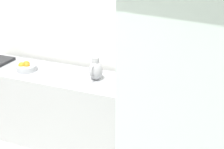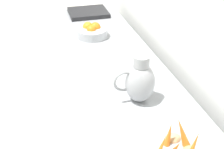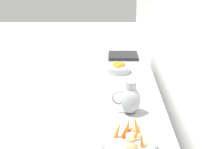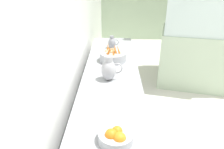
{
  "view_description": "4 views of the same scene",
  "coord_description": "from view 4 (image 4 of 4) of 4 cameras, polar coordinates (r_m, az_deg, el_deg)",
  "views": [
    {
      "loc": [
        1.11,
        1.49,
        2.22
      ],
      "look_at": [
        -1.51,
        0.42,
        1.01
      ],
      "focal_mm": 48.17,
      "sensor_mm": 36.0,
      "label": 1
    },
    {
      "loc": [
        -1.11,
        1.34,
        1.78
      ],
      "look_at": [
        -1.46,
        0.04,
        0.97
      ],
      "focal_mm": 46.12,
      "sensor_mm": 36.0,
      "label": 2
    },
    {
      "loc": [
        -1.42,
        2.18,
        1.97
      ],
      "look_at": [
        -1.43,
        -0.02,
        1.11
      ],
      "focal_mm": 47.61,
      "sensor_mm": 36.0,
      "label": 3
    },
    {
      "loc": [
        -1.51,
        -1.66,
        1.87
      ],
      "look_at": [
        -1.53,
        0.11,
        1.01
      ],
      "focal_mm": 33.6,
      "sensor_mm": 36.0,
      "label": 4
    }
  ],
  "objects": [
    {
      "name": "metal_pitcher_tall",
      "position": [
        2.06,
        -0.85,
        1.43
      ],
      "size": [
        0.21,
        0.15,
        0.25
      ],
      "color": "#A3A3A8",
      "rests_on": "prep_counter"
    },
    {
      "name": "glass_block_booth",
      "position": [
        4.01,
        24.58,
        13.61
      ],
      "size": [
        1.73,
        1.45,
        2.36
      ],
      "color": "#ADC1A3",
      "rests_on": "ground_plane"
    },
    {
      "name": "prep_counter",
      "position": [
        2.34,
        -0.25,
        -11.4
      ],
      "size": [
        0.6,
        3.03,
        0.9
      ],
      "primitive_type": "cube",
      "color": "#9EA0A5",
      "rests_on": "ground_plane"
    },
    {
      "name": "vegetable_colander",
      "position": [
        2.55,
        0.23,
        5.01
      ],
      "size": [
        0.32,
        0.32,
        0.21
      ],
      "color": "#9EA0A5",
      "rests_on": "prep_counter"
    },
    {
      "name": "metal_pitcher_short",
      "position": [
        3.0,
        0.01,
        8.67
      ],
      "size": [
        0.15,
        0.11,
        0.18
      ],
      "color": "gray",
      "rests_on": "prep_counter"
    },
    {
      "name": "orange_bowl",
      "position": [
        1.38,
        1.06,
        -16.4
      ],
      "size": [
        0.23,
        0.23,
        0.1
      ],
      "color": "#ADAFB5",
      "rests_on": "prep_counter"
    },
    {
      "name": "tile_wall_left",
      "position": [
        2.43,
        -10.27,
        16.84
      ],
      "size": [
        0.1,
        8.44,
        3.0
      ],
      "primitive_type": "cube",
      "color": "white",
      "rests_on": "ground_plane"
    }
  ]
}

